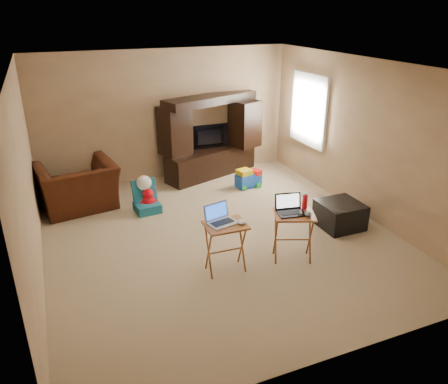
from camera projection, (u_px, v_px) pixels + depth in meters
name	position (u px, v px, depth m)	size (l,w,h in m)	color
floor	(219.00, 236.00, 6.63)	(5.50, 5.50, 0.00)	tan
ceiling	(218.00, 66.00, 5.64)	(5.50, 5.50, 0.00)	silver
wall_back	(166.00, 115.00, 8.47)	(5.00, 5.00, 0.00)	tan
wall_front	(335.00, 251.00, 3.80)	(5.00, 5.00, 0.00)	tan
wall_left	(26.00, 183.00, 5.26)	(5.50, 5.50, 0.00)	tan
wall_right	(363.00, 138.00, 7.01)	(5.50, 5.50, 0.00)	tan
window_pane	(310.00, 110.00, 8.26)	(1.20, 1.20, 0.00)	white
window_frame	(309.00, 110.00, 8.25)	(0.06, 1.14, 1.34)	white
entertainment_center	(211.00, 136.00, 8.69)	(1.99, 0.50, 1.63)	black
television	(210.00, 137.00, 8.76)	(0.83, 0.11, 0.48)	black
recliner	(78.00, 186.00, 7.38)	(1.23, 1.07, 0.80)	#411A0E
child_rocker	(147.00, 197.00, 7.30)	(0.40, 0.46, 0.54)	#16617D
plush_toy	(148.00, 199.00, 7.40)	(0.35, 0.29, 0.39)	red
push_toy	(248.00, 178.00, 8.34)	(0.50, 0.35, 0.37)	blue
ottoman	(340.00, 215.00, 6.83)	(0.62, 0.62, 0.40)	black
tray_table_left	(226.00, 248.00, 5.63)	(0.52, 0.42, 0.68)	#AD692A
tray_table_right	(293.00, 237.00, 5.89)	(0.53, 0.42, 0.69)	#984824
laptop_left	(222.00, 215.00, 5.46)	(0.36, 0.29, 0.24)	#B8B8BD
laptop_right	(292.00, 206.00, 5.71)	(0.36, 0.29, 0.24)	black
mouse_left	(242.00, 222.00, 5.49)	(0.09, 0.14, 0.06)	silver
mouse_right	(308.00, 214.00, 5.69)	(0.09, 0.14, 0.06)	#3E3D42
water_bottle	(305.00, 202.00, 5.85)	(0.07, 0.07, 0.21)	red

